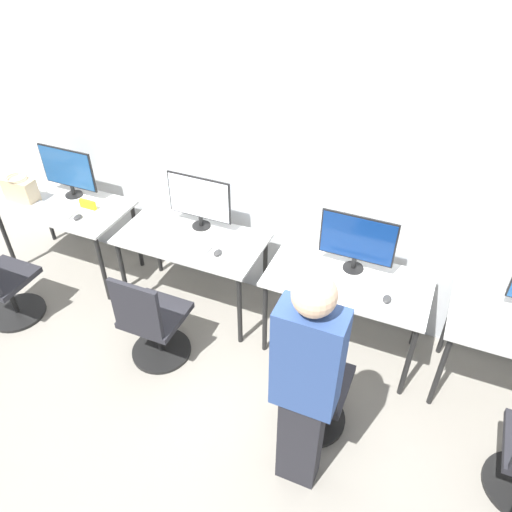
{
  "coord_description": "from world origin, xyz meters",
  "views": [
    {
      "loc": [
        1.14,
        -2.53,
        3.15
      ],
      "look_at": [
        0.0,
        0.13,
        0.89
      ],
      "focal_mm": 35.0,
      "sensor_mm": 36.0,
      "label": 1
    }
  ],
  "objects_px": {
    "office_chair_right": "(313,393)",
    "office_chair_far_left": "(1,287)",
    "mouse_far_left": "(78,217)",
    "office_chair_left": "(153,325)",
    "person_right": "(306,383)",
    "mouse_left": "(218,253)",
    "keyboard_far_left": "(53,210)",
    "keyboard_right": "(344,289)",
    "monitor_right": "(357,241)",
    "monitor_far_left": "(68,170)",
    "monitor_left": "(199,200)",
    "handbag": "(20,190)",
    "keyboard_left": "(185,244)",
    "mouse_right": "(387,299)"
  },
  "relations": [
    {
      "from": "office_chair_right",
      "to": "monitor_right",
      "type": "bearing_deg",
      "value": 90.76
    },
    {
      "from": "mouse_left",
      "to": "mouse_right",
      "type": "relative_size",
      "value": 1.0
    },
    {
      "from": "office_chair_right",
      "to": "person_right",
      "type": "height_order",
      "value": "person_right"
    },
    {
      "from": "keyboard_right",
      "to": "office_chair_left",
      "type": "bearing_deg",
      "value": -157.36
    },
    {
      "from": "office_chair_left",
      "to": "mouse_right",
      "type": "height_order",
      "value": "office_chair_left"
    },
    {
      "from": "mouse_left",
      "to": "office_chair_right",
      "type": "bearing_deg",
      "value": -33.53
    },
    {
      "from": "mouse_far_left",
      "to": "office_chair_right",
      "type": "bearing_deg",
      "value": -15.47
    },
    {
      "from": "keyboard_far_left",
      "to": "person_right",
      "type": "height_order",
      "value": "person_right"
    },
    {
      "from": "monitor_far_left",
      "to": "monitor_right",
      "type": "height_order",
      "value": "same"
    },
    {
      "from": "monitor_right",
      "to": "monitor_left",
      "type": "bearing_deg",
      "value": 178.13
    },
    {
      "from": "mouse_right",
      "to": "keyboard_far_left",
      "type": "bearing_deg",
      "value": -179.95
    },
    {
      "from": "monitor_right",
      "to": "person_right",
      "type": "xyz_separation_m",
      "value": [
        0.05,
        -1.3,
        -0.07
      ]
    },
    {
      "from": "office_chair_far_left",
      "to": "mouse_left",
      "type": "xyz_separation_m",
      "value": [
        1.71,
        0.7,
        0.39
      ]
    },
    {
      "from": "office_chair_right",
      "to": "office_chair_far_left",
      "type": "bearing_deg",
      "value": -179.78
    },
    {
      "from": "keyboard_left",
      "to": "office_chair_right",
      "type": "relative_size",
      "value": 0.5
    },
    {
      "from": "mouse_far_left",
      "to": "handbag",
      "type": "xyz_separation_m",
      "value": [
        -0.65,
        0.05,
        0.1
      ]
    },
    {
      "from": "monitor_left",
      "to": "mouse_left",
      "type": "xyz_separation_m",
      "value": [
        0.3,
        -0.29,
        -0.24
      ]
    },
    {
      "from": "keyboard_left",
      "to": "person_right",
      "type": "bearing_deg",
      "value": -37.55
    },
    {
      "from": "mouse_right",
      "to": "keyboard_right",
      "type": "bearing_deg",
      "value": -177.48
    },
    {
      "from": "office_chair_left",
      "to": "person_right",
      "type": "xyz_separation_m",
      "value": [
        1.37,
        -0.48,
        0.57
      ]
    },
    {
      "from": "keyboard_right",
      "to": "monitor_right",
      "type": "bearing_deg",
      "value": 90.0
    },
    {
      "from": "mouse_left",
      "to": "keyboard_right",
      "type": "xyz_separation_m",
      "value": [
        1.02,
        -0.02,
        -0.01
      ]
    },
    {
      "from": "keyboard_far_left",
      "to": "mouse_far_left",
      "type": "relative_size",
      "value": 4.96
    },
    {
      "from": "keyboard_right",
      "to": "office_chair_right",
      "type": "bearing_deg",
      "value": -88.93
    },
    {
      "from": "mouse_far_left",
      "to": "office_chair_right",
      "type": "height_order",
      "value": "office_chair_right"
    },
    {
      "from": "monitor_far_left",
      "to": "mouse_right",
      "type": "distance_m",
      "value": 2.99
    },
    {
      "from": "mouse_far_left",
      "to": "person_right",
      "type": "bearing_deg",
      "value": -22.98
    },
    {
      "from": "office_chair_left",
      "to": "mouse_right",
      "type": "distance_m",
      "value": 1.77
    },
    {
      "from": "monitor_right",
      "to": "handbag",
      "type": "xyz_separation_m",
      "value": [
        -3.02,
        -0.23,
        -0.15
      ]
    },
    {
      "from": "monitor_left",
      "to": "mouse_left",
      "type": "bearing_deg",
      "value": -44.05
    },
    {
      "from": "mouse_far_left",
      "to": "person_right",
      "type": "distance_m",
      "value": 2.63
    },
    {
      "from": "mouse_far_left",
      "to": "monitor_right",
      "type": "xyz_separation_m",
      "value": [
        2.37,
        0.28,
        0.24
      ]
    },
    {
      "from": "office_chair_left",
      "to": "person_right",
      "type": "bearing_deg",
      "value": -19.4
    },
    {
      "from": "office_chair_left",
      "to": "mouse_right",
      "type": "xyz_separation_m",
      "value": [
        1.63,
        0.56,
        0.39
      ]
    },
    {
      "from": "office_chair_far_left",
      "to": "monitor_right",
      "type": "relative_size",
      "value": 1.58
    },
    {
      "from": "monitor_far_left",
      "to": "monitor_right",
      "type": "bearing_deg",
      "value": -0.54
    },
    {
      "from": "office_chair_right",
      "to": "handbag",
      "type": "relative_size",
      "value": 2.96
    },
    {
      "from": "office_chair_far_left",
      "to": "monitor_right",
      "type": "height_order",
      "value": "monitor_right"
    },
    {
      "from": "office_chair_left",
      "to": "monitor_far_left",
      "type": "bearing_deg",
      "value": 147.66
    },
    {
      "from": "person_right",
      "to": "mouse_right",
      "type": "bearing_deg",
      "value": 76.06
    },
    {
      "from": "keyboard_left",
      "to": "office_chair_far_left",
      "type": "bearing_deg",
      "value": -153.39
    },
    {
      "from": "monitor_right",
      "to": "mouse_right",
      "type": "distance_m",
      "value": 0.47
    },
    {
      "from": "mouse_right",
      "to": "handbag",
      "type": "xyz_separation_m",
      "value": [
        -3.33,
        0.03,
        0.1
      ]
    },
    {
      "from": "office_chair_left",
      "to": "monitor_left",
      "type": "bearing_deg",
      "value": 90.61
    },
    {
      "from": "keyboard_far_left",
      "to": "keyboard_right",
      "type": "xyz_separation_m",
      "value": [
        2.65,
        -0.01,
        0.0
      ]
    },
    {
      "from": "mouse_far_left",
      "to": "keyboard_left",
      "type": "xyz_separation_m",
      "value": [
        1.04,
        0.03,
        -0.01
      ]
    },
    {
      "from": "keyboard_far_left",
      "to": "mouse_far_left",
      "type": "bearing_deg",
      "value": -3.58
    },
    {
      "from": "mouse_far_left",
      "to": "monitor_right",
      "type": "relative_size",
      "value": 0.16
    },
    {
      "from": "monitor_far_left",
      "to": "keyboard_right",
      "type": "distance_m",
      "value": 2.68
    },
    {
      "from": "mouse_left",
      "to": "monitor_right",
      "type": "height_order",
      "value": "monitor_right"
    }
  ]
}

